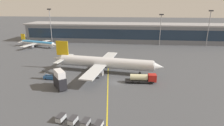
{
  "coord_description": "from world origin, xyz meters",
  "views": [
    {
      "loc": [
        5.12,
        -62.06,
        26.6
      ],
      "look_at": [
        -2.89,
        8.52,
        4.5
      ],
      "focal_mm": 30.44,
      "sensor_mm": 36.0,
      "label": 1
    }
  ],
  "objects": [
    {
      "name": "baggage_cart_2",
      "position": [
        -5.09,
        -25.75,
        0.78
      ],
      "size": [
        2.05,
        2.89,
        1.48
      ],
      "color": "gray",
      "rests_on": "ground_plane"
    },
    {
      "name": "baggage_cart_0",
      "position": [
        -11.37,
        -24.55,
        0.78
      ],
      "size": [
        2.05,
        2.89,
        1.48
      ],
      "color": "#B2B7BC",
      "rests_on": "ground_plane"
    },
    {
      "name": "catering_lift",
      "position": [
        -18.32,
        -6.9,
        3.07
      ],
      "size": [
        6.2,
        6.87,
        6.3
      ],
      "color": "black",
      "rests_on": "ground_plane"
    },
    {
      "name": "baggage_cart_3",
      "position": [
        -1.94,
        -26.35,
        0.78
      ],
      "size": [
        2.05,
        2.89,
        1.48
      ],
      "color": "#B2B7BC",
      "rests_on": "ground_plane"
    },
    {
      "name": "belt_loader",
      "position": [
        -24.23,
        0.19,
        0.99
      ],
      "size": [
        6.96,
        2.24,
        3.49
      ],
      "color": "#285B9E",
      "rests_on": "ground_plane"
    },
    {
      "name": "apron_light_mast_0",
      "position": [
        22.57,
        66.43,
        12.21
      ],
      "size": [
        2.8,
        0.5,
        20.56
      ],
      "color": "gray",
      "rests_on": "ground_plane"
    },
    {
      "name": "main_airliner",
      "position": [
        -6.05,
        10.55,
        3.95
      ],
      "size": [
        46.4,
        36.96,
        11.95
      ],
      "color": "silver",
      "rests_on": "ground_plane"
    },
    {
      "name": "baggage_cart_1",
      "position": [
        -8.23,
        -25.15,
        0.78
      ],
      "size": [
        2.05,
        2.89,
        1.48
      ],
      "color": "#B2B7BC",
      "rests_on": "ground_plane"
    },
    {
      "name": "apron_lead_in_line",
      "position": [
        -3.65,
        2.0,
        0.0
      ],
      "size": [
        10.24,
        79.42,
        0.01
      ],
      "primitive_type": "cube",
      "rotation": [
        0.0,
        0.0,
        0.12
      ],
      "color": "yellow",
      "rests_on": "ground_plane"
    },
    {
      "name": "fuel_tanker",
      "position": [
        8.89,
        0.7,
        1.75
      ],
      "size": [
        10.9,
        3.03,
        3.25
      ],
      "color": "#232326",
      "rests_on": "ground_plane"
    },
    {
      "name": "commuter_jet_far",
      "position": [
        -56.44,
        52.5,
        2.62
      ],
      "size": [
        29.39,
        23.63,
        7.77
      ],
      "color": "white",
      "rests_on": "ground_plane"
    },
    {
      "name": "apron_light_mast_2",
      "position": [
        -52.66,
        66.43,
        13.83
      ],
      "size": [
        2.8,
        0.5,
        23.68
      ],
      "color": "gray",
      "rests_on": "ground_plane"
    },
    {
      "name": "terminal_building",
      "position": [
        2.56,
        78.39,
        6.58
      ],
      "size": [
        153.46,
        21.0,
        13.12
      ],
      "color": "slate",
      "rests_on": "ground_plane"
    },
    {
      "name": "apron_light_mast_1",
      "position": [
        52.66,
        66.43,
        13.49
      ],
      "size": [
        2.8,
        0.5,
        23.03
      ],
      "color": "gray",
      "rests_on": "ground_plane"
    },
    {
      "name": "ground_plane",
      "position": [
        0.0,
        0.0,
        0.0
      ],
      "size": [
        700.0,
        700.0,
        0.0
      ],
      "primitive_type": "plane",
      "color": "#47494F"
    }
  ]
}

